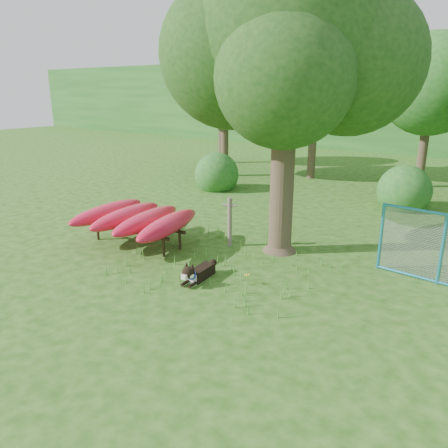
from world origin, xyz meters
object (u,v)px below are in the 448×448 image
Objects in this scene: husky_dog at (197,273)px; fence_section at (442,249)px; kayak_rack at (136,218)px; oak_tree at (286,47)px.

fence_section is at bearing 28.50° from husky_dog.
husky_dog is at bearing -20.54° from kayak_rack.
fence_section is at bearing 13.00° from kayak_rack.
husky_dog is 5.11m from fence_section.
oak_tree is 5.53m from kayak_rack.
oak_tree is at bearing -171.97° from fence_section.
husky_dog is at bearing -140.52° from fence_section.
fence_section is (3.70, 0.27, -4.05)m from oak_tree.
kayak_rack reaches higher than husky_dog.
husky_dog is at bearing -98.92° from oak_tree.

